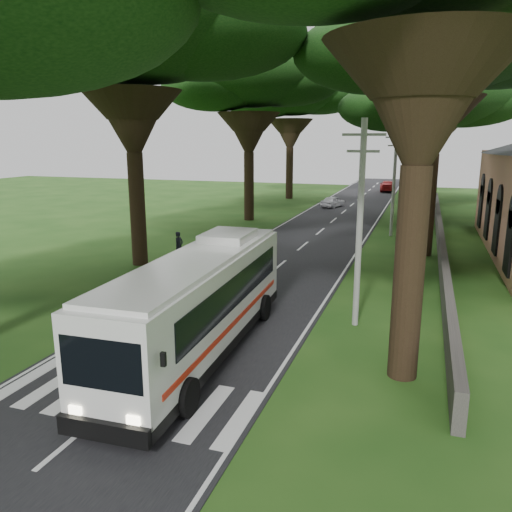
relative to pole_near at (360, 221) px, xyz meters
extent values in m
plane|color=#1C4313|center=(-5.50, -6.00, -4.18)|extent=(140.00, 140.00, 0.00)
cube|color=black|center=(-5.50, 19.00, -4.17)|extent=(8.00, 120.00, 0.04)
cube|color=silver|center=(-5.50, -8.00, -4.18)|extent=(8.00, 3.00, 0.01)
cube|color=#383533|center=(3.50, 18.00, -3.58)|extent=(0.35, 50.00, 1.20)
cylinder|color=gray|center=(0.00, 0.00, -0.18)|extent=(0.24, 0.24, 8.00)
cube|color=gray|center=(0.00, 0.00, 3.22)|extent=(1.60, 0.10, 0.10)
cube|color=gray|center=(0.00, 0.00, 2.62)|extent=(1.20, 0.10, 0.10)
cylinder|color=gray|center=(0.00, 20.00, -0.18)|extent=(0.24, 0.24, 8.00)
cube|color=gray|center=(0.00, 20.00, 3.22)|extent=(1.60, 0.10, 0.10)
cube|color=gray|center=(0.00, 20.00, 2.62)|extent=(1.20, 0.10, 0.10)
cylinder|color=gray|center=(0.00, 40.00, -0.18)|extent=(0.24, 0.24, 8.00)
cube|color=gray|center=(0.00, 40.00, 3.22)|extent=(1.60, 0.10, 0.10)
cube|color=gray|center=(0.00, 40.00, 2.62)|extent=(1.20, 0.10, 0.10)
cylinder|color=black|center=(-13.50, 6.00, -0.92)|extent=(0.90, 0.90, 6.52)
cone|color=black|center=(-13.50, 6.00, 4.24)|extent=(3.20, 3.20, 3.80)
ellipsoid|color=black|center=(-13.50, 6.00, 9.30)|extent=(15.62, 15.62, 6.56)
cylinder|color=black|center=(-13.00, 24.00, -1.10)|extent=(0.90, 0.90, 6.17)
cone|color=black|center=(-13.00, 24.00, 3.89)|extent=(3.20, 3.20, 3.80)
ellipsoid|color=black|center=(-13.00, 24.00, 8.53)|extent=(12.96, 12.96, 5.44)
cylinder|color=black|center=(-14.00, 42.00, -1.02)|extent=(0.90, 0.90, 6.32)
cone|color=black|center=(-14.00, 42.00, 4.04)|extent=(3.20, 3.20, 3.80)
ellipsoid|color=black|center=(-14.00, 42.00, 8.86)|extent=(14.17, 14.17, 5.95)
cylinder|color=black|center=(2.00, -4.00, -0.93)|extent=(0.90, 0.90, 6.51)
cone|color=black|center=(2.00, -4.00, 4.22)|extent=(3.20, 3.20, 3.80)
cylinder|color=black|center=(2.50, 14.00, -0.99)|extent=(0.90, 0.90, 6.38)
cone|color=black|center=(2.50, 14.00, 4.10)|extent=(3.20, 3.20, 3.80)
ellipsoid|color=black|center=(2.50, 14.00, 9.00)|extent=(15.02, 15.02, 6.31)
cylinder|color=black|center=(2.00, 32.00, -1.41)|extent=(0.90, 0.90, 5.53)
cone|color=black|center=(2.00, 32.00, 3.25)|extent=(3.20, 3.20, 3.80)
ellipsoid|color=black|center=(2.00, 32.00, 7.11)|extent=(14.83, 14.83, 6.23)
cylinder|color=black|center=(3.00, 50.00, -1.38)|extent=(0.90, 0.90, 5.61)
cone|color=black|center=(3.00, 50.00, 3.33)|extent=(3.20, 3.20, 3.80)
ellipsoid|color=black|center=(3.00, 50.00, 7.28)|extent=(13.73, 13.73, 5.77)
cube|color=silver|center=(-4.70, -4.42, -2.31)|extent=(2.88, 11.76, 2.87)
cube|color=black|center=(-4.71, -4.13, -1.89)|extent=(2.86, 9.62, 1.07)
cube|color=black|center=(-4.70, -4.42, -3.69)|extent=(2.92, 11.80, 0.34)
cube|color=red|center=(-4.70, -4.42, -2.96)|extent=(2.89, 10.59, 0.18)
cube|color=silver|center=(-4.70, -4.42, -0.82)|extent=(2.67, 11.17, 0.18)
cylinder|color=black|center=(-5.76, -8.36, -3.65)|extent=(0.38, 1.08, 1.07)
cylinder|color=black|center=(-3.33, -8.26, -3.65)|extent=(0.38, 1.08, 1.07)
cylinder|color=black|center=(-6.06, -0.78, -3.65)|extent=(0.38, 1.08, 1.07)
cylinder|color=black|center=(-3.63, -0.68, -3.65)|extent=(0.38, 1.08, 1.07)
imported|color=silver|center=(-7.19, 35.11, -3.53)|extent=(2.50, 3.90, 1.24)
imported|color=maroon|center=(-2.87, 54.85, -3.39)|extent=(2.55, 5.37, 1.51)
imported|color=black|center=(-11.80, 7.73, -3.31)|extent=(0.57, 0.72, 1.75)
camera|label=1|loc=(2.29, -19.09, 3.03)|focal=35.00mm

